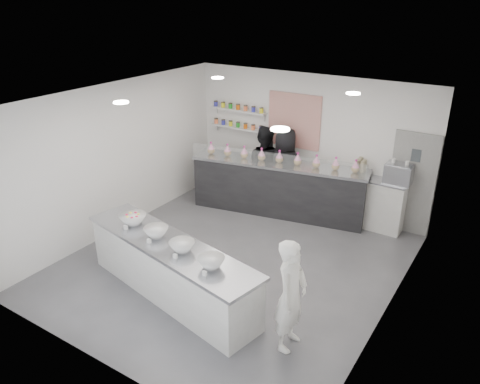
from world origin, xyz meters
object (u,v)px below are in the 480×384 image
prep_counter (171,269)px  woman_prep (291,296)px  espresso_machine (399,174)px  back_bar (278,188)px  staff_left (264,166)px  staff_right (284,169)px  espresso_ledge (369,202)px

prep_counter → woman_prep: woman_prep is taller
espresso_machine → woman_prep: woman_prep is taller
back_bar → espresso_machine: espresso_machine is taller
woman_prep → staff_left: (-2.68, 3.89, 0.11)m
back_bar → staff_right: (-0.02, 0.30, 0.34)m
espresso_machine → woman_prep: size_ratio=0.31×
staff_right → staff_left: bearing=-4.1°
espresso_machine → woman_prep: (-0.24, -4.11, -0.45)m
woman_prep → staff_left: size_ratio=0.88×
staff_left → staff_right: 0.51m
staff_left → espresso_machine: bearing=174.2°
espresso_ledge → staff_right: (-1.89, -0.18, 0.40)m
espresso_machine → woman_prep: 4.14m
staff_left → staff_right: (0.50, 0.05, 0.00)m
staff_left → prep_counter: bearing=87.6°
espresso_machine → staff_right: (-2.41, -0.18, -0.34)m
prep_counter → espresso_ledge: espresso_ledge is taller
prep_counter → woman_prep: size_ratio=2.12×
back_bar → prep_counter: bearing=-101.0°
back_bar → staff_left: (-0.52, 0.25, 0.34)m
prep_counter → staff_left: 3.93m
espresso_ledge → staff_left: size_ratio=0.78×
staff_right → woman_prep: bearing=109.6°
back_bar → woman_prep: 4.23m
prep_counter → espresso_machine: size_ratio=6.73×
staff_right → prep_counter: bearing=81.1°
staff_right → espresso_ledge: bearing=176.1°
prep_counter → woman_prep: bearing=11.0°
prep_counter → espresso_machine: 4.80m
woman_prep → espresso_ledge: bearing=1.5°
espresso_ledge → staff_right: staff_right is taller
staff_left → staff_right: size_ratio=1.00×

